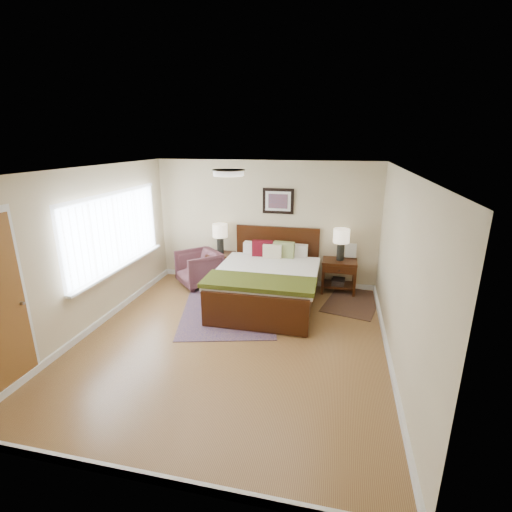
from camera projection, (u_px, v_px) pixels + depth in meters
name	position (u px, v px, depth m)	size (l,w,h in m)	color
floor	(232.00, 340.00, 5.56)	(5.00, 5.00, 0.00)	brown
back_wall	(265.00, 224.00, 7.51)	(4.50, 0.04, 2.50)	beige
front_wall	(139.00, 360.00, 2.85)	(4.50, 0.04, 2.50)	beige
left_wall	(89.00, 251.00, 5.65)	(0.04, 5.00, 2.50)	beige
right_wall	(400.00, 273.00, 4.71)	(0.04, 5.00, 2.50)	beige
ceiling	(228.00, 170.00, 4.81)	(4.50, 5.00, 0.02)	white
window	(117.00, 232.00, 6.25)	(0.11, 2.72, 1.32)	silver
ceil_fixture	(228.00, 172.00, 4.82)	(0.44, 0.44, 0.08)	white
bed	(267.00, 275.00, 6.66)	(1.81, 2.20, 1.19)	#361708
wall_art	(278.00, 201.00, 7.29)	(0.62, 0.05, 0.50)	black
nightstand_left	(221.00, 259.00, 7.68)	(0.52, 0.47, 0.62)	#361708
nightstand_right	(339.00, 272.00, 7.22)	(0.65, 0.49, 0.65)	#361708
lamp_left	(220.00, 234.00, 7.54)	(0.30, 0.30, 0.61)	black
lamp_right	(341.00, 239.00, 7.03)	(0.30, 0.30, 0.61)	black
armchair	(199.00, 268.00, 7.58)	(0.77, 0.79, 0.72)	brown
rug_persian	(228.00, 309.00, 6.56)	(1.56, 2.20, 0.01)	#0D0E43
rug_navy	(353.00, 302.00, 6.86)	(0.89, 1.33, 0.01)	black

